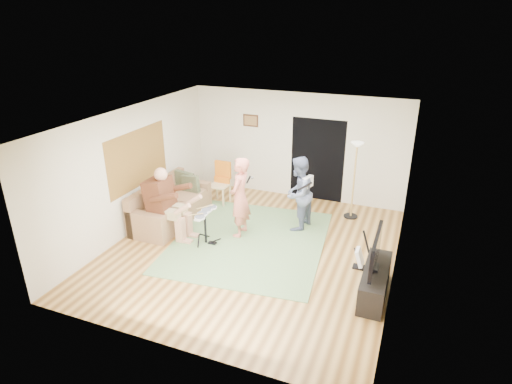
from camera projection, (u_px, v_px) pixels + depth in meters
floor at (252, 249)px, 8.72m from camera, size 6.00×6.00×0.00m
walls at (252, 188)px, 8.20m from camera, size 5.50×6.00×2.70m
ceiling at (252, 118)px, 7.68m from camera, size 6.00×6.00×0.00m
window_blinds at (138, 158)px, 9.23m from camera, size 0.00×2.05×2.05m
doorway at (317, 160)px, 10.70m from camera, size 2.10×0.00×2.10m
picture_frame at (251, 121)px, 10.98m from camera, size 0.42×0.03×0.32m
area_rug at (249, 241)px, 9.03m from camera, size 3.41×3.80×0.02m
sofa at (169, 208)px, 9.84m from camera, size 0.91×2.22×0.90m
drummer at (169, 211)px, 9.02m from camera, size 1.00×0.56×1.54m
drum_kit at (205, 229)px, 8.83m from camera, size 0.41×0.73×0.75m
singer at (240, 197)px, 8.97m from camera, size 0.45×0.65×1.75m
microphone at (249, 180)px, 8.74m from camera, size 0.06×0.06×0.24m
guitarist at (298, 194)px, 9.27m from camera, size 0.77×0.91×1.66m
guitar_held at (308, 182)px, 9.09m from camera, size 0.28×0.61×0.26m
guitar_spare at (360, 257)px, 8.00m from camera, size 0.29×0.26×0.80m
torchiere_lamp at (355, 167)px, 9.63m from camera, size 0.33×0.33×1.82m
dining_chair at (221, 188)px, 10.76m from camera, size 0.46×0.48×1.04m
tv_cabinet at (375, 282)px, 7.23m from camera, size 0.40×1.40×0.50m
television at (376, 251)px, 7.01m from camera, size 0.06×1.13×0.59m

